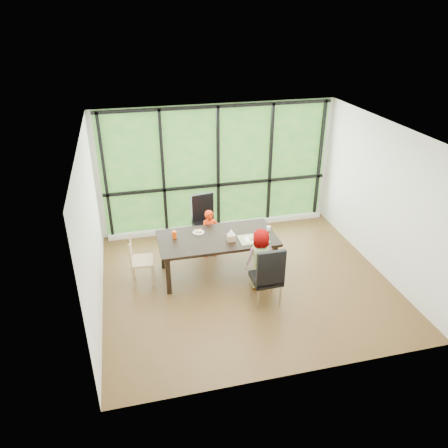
# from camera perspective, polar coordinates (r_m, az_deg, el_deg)

# --- Properties ---
(ground) EXTENTS (5.00, 5.00, 0.00)m
(ground) POSITION_cam_1_polar(r_m,az_deg,el_deg) (7.79, 2.93, -7.58)
(ground) COLOR black
(ground) RESTS_ON ground
(back_wall) EXTENTS (5.00, 0.00, 5.00)m
(back_wall) POSITION_cam_1_polar(r_m,az_deg,el_deg) (9.12, -0.87, 7.39)
(back_wall) COLOR silver
(back_wall) RESTS_ON ground
(foliage_backdrop) EXTENTS (4.80, 0.02, 2.65)m
(foliage_backdrop) POSITION_cam_1_polar(r_m,az_deg,el_deg) (9.10, -0.84, 7.35)
(foliage_backdrop) COLOR #245320
(foliage_backdrop) RESTS_ON back_wall
(window_mullions) EXTENTS (4.80, 0.06, 2.65)m
(window_mullions) POSITION_cam_1_polar(r_m,az_deg,el_deg) (9.06, -0.78, 7.27)
(window_mullions) COLOR black
(window_mullions) RESTS_ON back_wall
(window_sill) EXTENTS (4.80, 0.12, 0.10)m
(window_sill) POSITION_cam_1_polar(r_m,az_deg,el_deg) (9.55, -0.68, -0.17)
(window_sill) COLOR silver
(window_sill) RESTS_ON ground
(dining_table) EXTENTS (2.15, 1.17, 0.75)m
(dining_table) POSITION_cam_1_polar(r_m,az_deg,el_deg) (7.81, -0.89, -4.16)
(dining_table) COLOR black
(dining_table) RESTS_ON ground
(chair_window_leather) EXTENTS (0.53, 0.53, 1.08)m
(chair_window_leather) POSITION_cam_1_polar(r_m,az_deg,el_deg) (8.60, -2.40, 0.23)
(chair_window_leather) COLOR black
(chair_window_leather) RESTS_ON ground
(chair_interior_leather) EXTENTS (0.46, 0.46, 1.08)m
(chair_interior_leather) POSITION_cam_1_polar(r_m,az_deg,el_deg) (7.02, 5.63, -6.68)
(chair_interior_leather) COLOR black
(chair_interior_leather) RESTS_ON ground
(chair_end_beech) EXTENTS (0.43, 0.45, 0.90)m
(chair_end_beech) POSITION_cam_1_polar(r_m,az_deg,el_deg) (7.64, -10.86, -4.83)
(chair_end_beech) COLOR #A17F5C
(chair_end_beech) RESTS_ON ground
(child_toddler) EXTENTS (0.36, 0.24, 0.97)m
(child_toddler) POSITION_cam_1_polar(r_m,az_deg,el_deg) (8.28, -1.86, -1.32)
(child_toddler) COLOR red
(child_toddler) RESTS_ON ground
(child_older) EXTENTS (0.56, 0.39, 1.11)m
(child_older) POSITION_cam_1_polar(r_m,az_deg,el_deg) (7.38, 4.82, -4.67)
(child_older) COLOR slate
(child_older) RESTS_ON ground
(placemat) EXTENTS (0.51, 0.37, 0.01)m
(placemat) POSITION_cam_1_polar(r_m,az_deg,el_deg) (7.57, 3.93, -1.98)
(placemat) COLOR tan
(placemat) RESTS_ON dining_table
(plate_far) EXTENTS (0.21, 0.21, 0.01)m
(plate_far) POSITION_cam_1_polar(r_m,az_deg,el_deg) (7.78, -3.42, -1.11)
(plate_far) COLOR white
(plate_far) RESTS_ON dining_table
(plate_near) EXTENTS (0.25, 0.25, 0.02)m
(plate_near) POSITION_cam_1_polar(r_m,az_deg,el_deg) (7.55, 3.69, -2.05)
(plate_near) COLOR white
(plate_near) RESTS_ON dining_table
(orange_cup) EXTENTS (0.08, 0.08, 0.13)m
(orange_cup) POSITION_cam_1_polar(r_m,az_deg,el_deg) (7.62, -6.62, -1.39)
(orange_cup) COLOR #EB4508
(orange_cup) RESTS_ON dining_table
(green_cup) EXTENTS (0.07, 0.07, 0.10)m
(green_cup) POSITION_cam_1_polar(r_m,az_deg,el_deg) (7.55, 5.76, -1.74)
(green_cup) COLOR #5BD725
(green_cup) RESTS_ON dining_table
(white_mug) EXTENTS (0.07, 0.07, 0.07)m
(white_mug) POSITION_cam_1_polar(r_m,az_deg,el_deg) (7.88, 5.94, -0.55)
(white_mug) COLOR white
(white_mug) RESTS_ON dining_table
(tissue_box) EXTENTS (0.13, 0.13, 0.12)m
(tissue_box) POSITION_cam_1_polar(r_m,az_deg,el_deg) (7.48, 0.95, -1.82)
(tissue_box) COLOR tan
(tissue_box) RESTS_ON dining_table
(crepe_rolls_far) EXTENTS (0.15, 0.12, 0.04)m
(crepe_rolls_far) POSITION_cam_1_polar(r_m,az_deg,el_deg) (7.76, -3.43, -0.96)
(crepe_rolls_far) COLOR tan
(crepe_rolls_far) RESTS_ON plate_far
(crepe_rolls_near) EXTENTS (0.10, 0.12, 0.04)m
(crepe_rolls_near) POSITION_cam_1_polar(r_m,az_deg,el_deg) (7.53, 3.69, -1.88)
(crepe_rolls_near) COLOR tan
(crepe_rolls_near) RESTS_ON plate_near
(straw_white) EXTENTS (0.01, 0.04, 0.20)m
(straw_white) POSITION_cam_1_polar(r_m,az_deg,el_deg) (7.57, -6.66, -0.70)
(straw_white) COLOR white
(straw_white) RESTS_ON orange_cup
(straw_pink) EXTENTS (0.01, 0.04, 0.20)m
(straw_pink) POSITION_cam_1_polar(r_m,az_deg,el_deg) (7.51, 5.79, -1.12)
(straw_pink) COLOR pink
(straw_pink) RESTS_ON green_cup
(tissue) EXTENTS (0.12, 0.12, 0.11)m
(tissue) POSITION_cam_1_polar(r_m,az_deg,el_deg) (7.43, 0.96, -1.06)
(tissue) COLOR white
(tissue) RESTS_ON tissue_box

